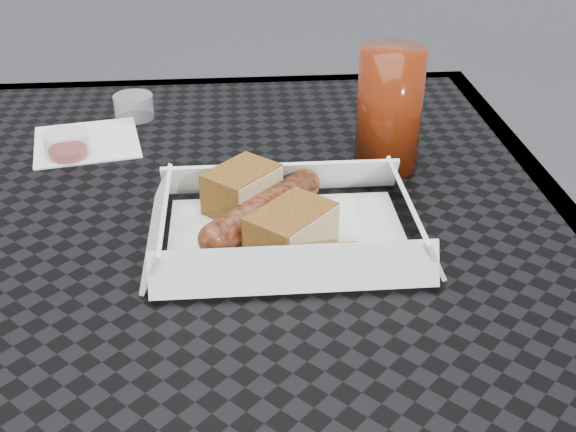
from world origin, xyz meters
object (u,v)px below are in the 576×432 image
object	(u,v)px
patio_table	(185,279)
food_tray	(287,236)
bratwurst	(263,210)
drink_glass	(389,109)

from	to	relation	value
patio_table	food_tray	xyz separation A→B (m)	(0.10, -0.05, 0.08)
patio_table	bratwurst	distance (m)	0.13
drink_glass	patio_table	bearing A→B (deg)	-156.77
patio_table	bratwurst	size ratio (longest dim) A/B	6.26
food_tray	bratwurst	distance (m)	0.04
food_tray	bratwurst	world-z (taller)	bratwurst
patio_table	drink_glass	bearing A→B (deg)	23.23
bratwurst	patio_table	bearing A→B (deg)	161.43
patio_table	drink_glass	size ratio (longest dim) A/B	6.01
patio_table	food_tray	size ratio (longest dim) A/B	3.64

